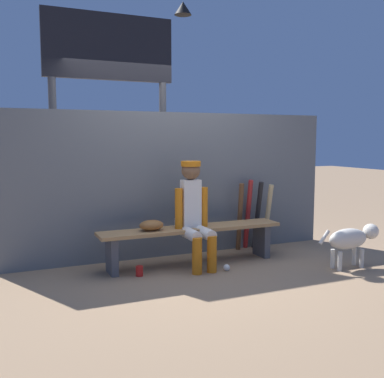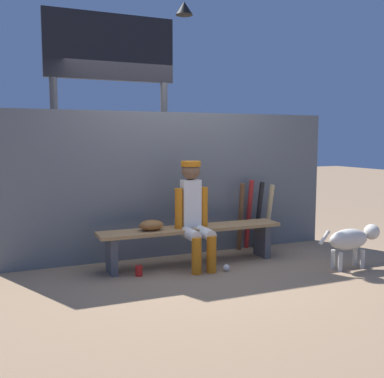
{
  "view_description": "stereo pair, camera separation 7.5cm",
  "coord_description": "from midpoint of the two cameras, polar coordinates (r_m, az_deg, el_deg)",
  "views": [
    {
      "loc": [
        -2.08,
        -4.77,
        1.48
      ],
      "look_at": [
        0.0,
        0.0,
        0.9
      ],
      "focal_mm": 42.12,
      "sensor_mm": 36.0,
      "label": 1
    },
    {
      "loc": [
        -2.01,
        -4.8,
        1.48
      ],
      "look_at": [
        0.0,
        0.0,
        0.9
      ],
      "focal_mm": 42.12,
      "sensor_mm": 36.0,
      "label": 2
    }
  ],
  "objects": [
    {
      "name": "bat_wood_natural",
      "position": [
        6.17,
        9.19,
        -3.43
      ],
      "size": [
        0.09,
        0.21,
        0.88
      ],
      "primitive_type": "cylinder",
      "rotation": [
        0.17,
        0.0,
        0.11
      ],
      "color": "tan",
      "rests_on": "ground_plane"
    },
    {
      "name": "cup_on_ground",
      "position": [
        4.99,
        -7.11,
        -10.27
      ],
      "size": [
        0.08,
        0.08,
        0.11
      ],
      "primitive_type": "cylinder",
      "color": "red",
      "rests_on": "ground_plane"
    },
    {
      "name": "bat_aluminum_red",
      "position": [
        6.1,
        6.76,
        -3.19
      ],
      "size": [
        0.08,
        0.22,
        0.94
      ],
      "primitive_type": "cylinder",
      "rotation": [
        0.16,
        0.0,
        -0.08
      ],
      "color": "#B22323",
      "rests_on": "ground_plane"
    },
    {
      "name": "cup_on_bench",
      "position": [
        5.26,
        -2.19,
        -4.33
      ],
      "size": [
        0.08,
        0.08,
        0.11
      ],
      "primitive_type": "cylinder",
      "color": "silver",
      "rests_on": "dugout_bench"
    },
    {
      "name": "dog",
      "position": [
        5.51,
        19.21,
        -5.98
      ],
      "size": [
        0.84,
        0.2,
        0.49
      ],
      "color": "beige",
      "rests_on": "ground_plane"
    },
    {
      "name": "baseball_glove",
      "position": [
        5.12,
        -5.57,
        -4.59
      ],
      "size": [
        0.28,
        0.2,
        0.12
      ],
      "primitive_type": "ellipsoid",
      "color": "brown",
      "rests_on": "dugout_bench"
    },
    {
      "name": "chainlink_fence",
      "position": [
        5.69,
        -2.34,
        0.56
      ],
      "size": [
        4.31,
        0.03,
        1.81
      ],
      "primitive_type": "cube",
      "color": "#595E63",
      "rests_on": "ground_plane"
    },
    {
      "name": "ground_plane",
      "position": [
        5.41,
        -0.4,
        -9.5
      ],
      "size": [
        30.0,
        30.0,
        0.0
      ],
      "primitive_type": "plane",
      "color": "#937556"
    },
    {
      "name": "scoreboard",
      "position": [
        6.29,
        -10.16,
        13.97
      ],
      "size": [
        2.0,
        0.27,
        3.36
      ],
      "color": "#3F3F42",
      "rests_on": "ground_plane"
    },
    {
      "name": "bat_wood_dark",
      "position": [
        5.98,
        5.73,
        -3.55
      ],
      "size": [
        0.1,
        0.19,
        0.91
      ],
      "primitive_type": "cylinder",
      "rotation": [
        0.14,
        0.0,
        -0.19
      ],
      "color": "brown",
      "rests_on": "ground_plane"
    },
    {
      "name": "bat_aluminum_black",
      "position": [
        6.1,
        7.95,
        -3.32
      ],
      "size": [
        0.07,
        0.22,
        0.92
      ],
      "primitive_type": "cylinder",
      "rotation": [
        0.16,
        0.0,
        0.05
      ],
      "color": "black",
      "rests_on": "ground_plane"
    },
    {
      "name": "player_seated",
      "position": [
        5.17,
        -0.1,
        -2.74
      ],
      "size": [
        0.41,
        0.55,
        1.23
      ],
      "color": "silver",
      "rests_on": "ground_plane"
    },
    {
      "name": "dugout_bench",
      "position": [
        5.33,
        -0.4,
        -5.92
      ],
      "size": [
        2.22,
        0.36,
        0.45
      ],
      "color": "#AD7F4C",
      "rests_on": "ground_plane"
    },
    {
      "name": "baseball",
      "position": [
        5.15,
        3.99,
        -9.9
      ],
      "size": [
        0.07,
        0.07,
        0.07
      ],
      "primitive_type": "sphere",
      "color": "white",
      "rests_on": "ground_plane"
    }
  ]
}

